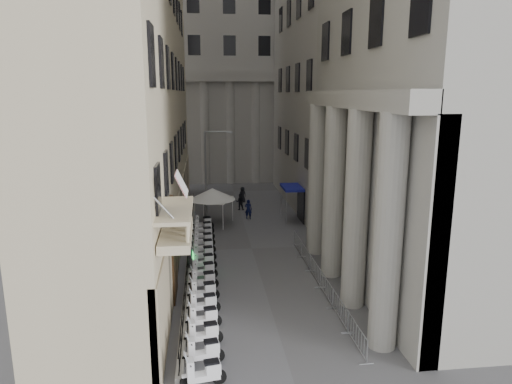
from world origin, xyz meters
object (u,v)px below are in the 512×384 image
Objects in this scene: street_lamp at (209,167)px; pedestrian_a at (248,209)px; pedestrian_b at (240,202)px; security_tent at (208,193)px; info_kiosk at (190,259)px.

street_lamp is 4.40× the size of pedestrian_a.
pedestrian_b is at bearing 45.00° from street_lamp.
pedestrian_a is (3.48, 0.71, -1.70)m from security_tent.
street_lamp is 5.03m from pedestrian_a.
pedestrian_a is at bearing -9.31° from street_lamp.
info_kiosk is 12.52m from pedestrian_a.
street_lamp is 4.66× the size of info_kiosk.
security_tent reaches higher than pedestrian_b.
info_kiosk is at bearing -96.50° from security_tent.
pedestrian_a is at bearing 59.54° from info_kiosk.
security_tent is 2.32× the size of info_kiosk.
security_tent is 2.59m from street_lamp.
info_kiosk is (-1.24, -10.88, -1.74)m from security_tent.
pedestrian_a is 3.25m from pedestrian_b.
street_lamp is at bearing 85.55° from security_tent.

